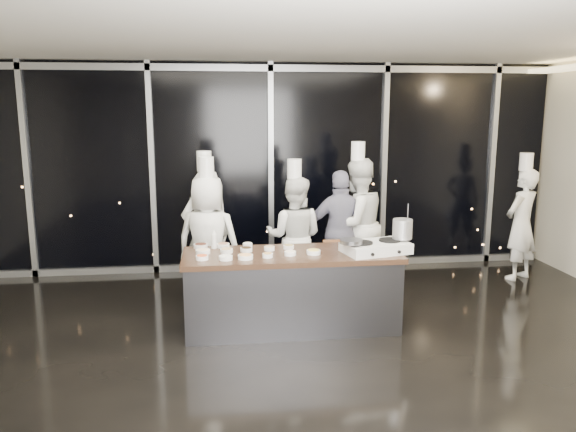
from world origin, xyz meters
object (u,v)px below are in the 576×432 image
Objects in this scene: demo_counter at (292,290)px; frying_pan at (350,241)px; guest at (341,232)px; chef_side at (521,223)px; stock_pot at (402,229)px; stove at (376,247)px; chef_center at (294,236)px; chef_far_left at (206,234)px; chef_right at (356,224)px; chef_left at (208,240)px.

demo_counter is 0.90m from frying_pan.
guest is 0.90× the size of chef_side.
guest is at bearing 108.64° from stock_pot.
chef_side reaches higher than guest.
stove is 1.47m from chef_center.
chef_far_left is (-2.26, 1.17, -0.26)m from stock_pot.
stock_pot reaches higher than stove.
frying_pan is 1.63m from chef_right.
chef_side is at bearing 33.16° from stock_pot.
frying_pan is at bearing -166.24° from stock_pot.
frying_pan is 0.24× the size of chef_far_left.
guest is at bearing 1.87° from chef_right.
chef_side reaches higher than stove.
chef_left is at bearing 86.13° from chef_far_left.
chef_left is (-1.59, 1.11, -0.20)m from frying_pan.
guest is at bearing 68.21° from frying_pan.
chef_left is at bearing 10.78° from guest.
guest reaches higher than stock_pot.
chef_left reaches higher than frying_pan.
frying_pan is at bearing -0.57° from chef_side.
chef_right reaches higher than stock_pot.
demo_counter is 1.46m from stock_pot.
chef_center is 0.93m from chef_right.
chef_far_left reaches higher than chef_side.
chef_center is at bearing 95.15° from frying_pan.
guest is at bearing 171.62° from chef_far_left.
stove is 0.35m from frying_pan.
demo_counter is 3.06× the size of stove.
guest is (-0.43, 1.28, -0.31)m from stock_pot.
demo_counter is 10.96× the size of stock_pot.
chef_center is at bearing 8.68° from guest.
chef_left is 0.93× the size of chef_right.
stove is 0.39× the size of chef_right.
chef_center reaches higher than demo_counter.
chef_left is 4.60m from chef_side.
frying_pan is 0.67m from stock_pot.
chef_far_left is at bearing -65.32° from chef_left.
chef_left is (0.03, -0.22, -0.04)m from chef_far_left.
frying_pan is (-0.32, -0.09, 0.10)m from stove.
demo_counter is at bearing 56.04° from guest.
chef_left is 1.83m from guest.
chef_side reaches higher than demo_counter.
demo_counter is at bearing -7.67° from chef_side.
guest is 0.28m from chef_right.
chef_right reaches higher than chef_far_left.
chef_center is at bearing 132.77° from stock_pot.
chef_center is (-0.45, 1.34, -0.24)m from frying_pan.
chef_far_left reaches higher than guest.
chef_right is at bearing -27.25° from chef_side.
chef_side is at bearing 158.54° from chef_right.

